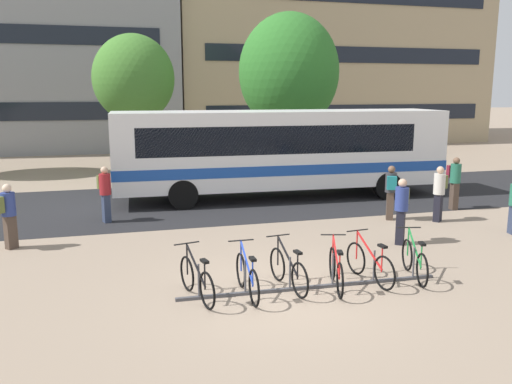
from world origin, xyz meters
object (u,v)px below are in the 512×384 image
parked_bicycle_red_4 (370,264)px  street_tree_1 (289,72)px  parked_bicycle_black_2 (288,270)px  commuter_maroon_pack_1 (455,179)px  commuter_teal_pack_4 (391,189)px  commuter_olive_pack_6 (439,190)px  parked_bicycle_black_0 (197,280)px  city_bus (283,150)px  commuter_olive_pack_0 (105,190)px  commuter_olive_pack_2 (7,212)px  commuter_olive_pack_3 (402,206)px  parked_bicycle_blue_1 (247,277)px  parked_bicycle_green_5 (414,261)px  parked_bicycle_red_3 (336,270)px  street_tree_2 (134,79)px

parked_bicycle_red_4 → street_tree_1: 17.40m
parked_bicycle_black_2 → commuter_maroon_pack_1: commuter_maroon_pack_1 is taller
commuter_teal_pack_4 → commuter_olive_pack_6: bearing=-88.0°
parked_bicycle_black_0 → commuter_teal_pack_4: size_ratio=1.01×
city_bus → commuter_maroon_pack_1: bearing=-32.9°
parked_bicycle_black_0 → commuter_olive_pack_0: (-1.71, 6.70, 0.60)m
parked_bicycle_black_2 → commuter_olive_pack_2: bearing=45.8°
parked_bicycle_black_0 → commuter_olive_pack_6: (8.04, 4.17, 0.59)m
street_tree_1 → commuter_olive_pack_3: bearing=-96.8°
parked_bicycle_black_0 → street_tree_1: size_ratio=0.22×
parked_bicycle_black_0 → parked_bicycle_red_4: (3.61, 0.01, 0.00)m
parked_bicycle_blue_1 → commuter_olive_pack_0: size_ratio=1.01×
parked_bicycle_black_2 → parked_bicycle_green_5: same height
commuter_olive_pack_3 → parked_bicycle_red_3: bearing=-10.3°
parked_bicycle_red_4 → parked_bicycle_green_5: (1.01, -0.06, 0.00)m
commuter_maroon_pack_1 → commuter_olive_pack_2: size_ratio=1.06×
commuter_olive_pack_2 → commuter_olive_pack_3: commuter_olive_pack_3 is taller
parked_bicycle_blue_1 → street_tree_1: street_tree_1 is taller
city_bus → parked_bicycle_black_0: city_bus is taller
parked_bicycle_black_0 → commuter_olive_pack_0: 6.94m
city_bus → commuter_olive_pack_2: size_ratio=7.32×
parked_bicycle_blue_1 → parked_bicycle_black_2: same height
parked_bicycle_red_3 → parked_bicycle_green_5: size_ratio=1.00×
parked_bicycle_green_5 → commuter_olive_pack_3: commuter_olive_pack_3 is taller
street_tree_2 → parked_bicycle_black_2: bearing=-83.1°
commuter_olive_pack_0 → commuter_teal_pack_4: (8.41, -1.99, -0.01)m
parked_bicycle_black_2 → commuter_teal_pack_4: size_ratio=1.02×
city_bus → commuter_olive_pack_2: (-8.61, -4.40, -0.82)m
parked_bicycle_red_4 → commuter_maroon_pack_1: (5.88, 5.45, 0.63)m
parked_bicycle_green_5 → street_tree_1: street_tree_1 is taller
parked_bicycle_blue_1 → commuter_olive_pack_0: commuter_olive_pack_0 is taller
commuter_teal_pack_4 → street_tree_2: (-6.98, 12.87, 3.53)m
street_tree_1 → street_tree_2: street_tree_1 is taller
parked_bicycle_red_3 → commuter_olive_pack_2: (-6.79, 4.64, 0.57)m
parked_bicycle_black_0 → parked_bicycle_blue_1: size_ratio=0.98×
commuter_olive_pack_0 → street_tree_2: (1.43, 10.88, 3.52)m
parked_bicycle_green_5 → parked_bicycle_blue_1: bearing=104.9°
parked_bicycle_blue_1 → street_tree_2: (-1.24, 17.67, 4.12)m
parked_bicycle_blue_1 → commuter_maroon_pack_1: commuter_maroon_pack_1 is taller
commuter_olive_pack_3 → parked_bicycle_green_5: bearing=15.1°
parked_bicycle_black_0 → parked_bicycle_black_2: size_ratio=0.99×
parked_bicycle_red_3 → commuter_teal_pack_4: size_ratio=1.00×
commuter_olive_pack_2 → city_bus: bearing=-13.5°
parked_bicycle_black_2 → parked_bicycle_blue_1: bearing=92.9°
parked_bicycle_blue_1 → commuter_olive_pack_3: 5.32m
parked_bicycle_green_5 → commuter_teal_pack_4: size_ratio=1.00×
commuter_maroon_pack_1 → commuter_olive_pack_6: size_ratio=1.04×
parked_bicycle_red_4 → commuter_olive_pack_2: 8.85m
parked_bicycle_red_3 → commuter_olive_pack_0: (-4.48, 6.87, 0.60)m
street_tree_2 → commuter_olive_pack_0: bearing=-97.5°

